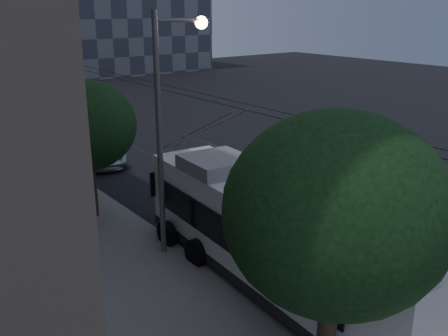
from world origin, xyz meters
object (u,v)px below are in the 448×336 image
trolleybus (270,237)px  car_white_b (35,122)px  streetlamp_near (168,113)px  streetlamp_far (0,52)px  pickup_silver (102,151)px  car_white_a (85,142)px  car_white_c (22,115)px

trolleybus → car_white_b: (0.71, 26.53, -1.04)m
trolleybus → car_white_b: 26.56m
streetlamp_near → streetlamp_far: size_ratio=0.93×
pickup_silver → car_white_a: pickup_silver is taller
car_white_a → car_white_c: (-0.78, 10.39, 0.06)m
streetlamp_near → car_white_b: bearing=84.9°
pickup_silver → car_white_a: size_ratio=1.25×
car_white_a → streetlamp_far: (-2.09, 9.24, 4.99)m
car_white_a → trolleybus: bearing=-78.8°
car_white_b → streetlamp_far: bearing=119.1°
pickup_silver → car_white_b: pickup_silver is taller
trolleybus → car_white_c: bearing=93.0°
pickup_silver → car_white_b: (-0.62, 10.42, -0.02)m
streetlamp_near → streetlamp_far: 24.12m
pickup_silver → car_white_a: (0.07, 2.69, -0.01)m
car_white_b → car_white_c: car_white_c is taller
pickup_silver → streetlamp_far: (-2.03, 11.93, 4.98)m
pickup_silver → streetlamp_far: streetlamp_far is taller
pickup_silver → streetlamp_near: streetlamp_near is taller
pickup_silver → streetlamp_near: 13.29m
car_white_c → car_white_b: bearing=-78.7°
pickup_silver → streetlamp_far: 13.09m
trolleybus → car_white_a: (1.40, 18.80, -1.04)m
streetlamp_near → streetlamp_far: (0.61, 24.11, 0.36)m
car_white_b → car_white_c: 2.67m
trolleybus → streetlamp_near: size_ratio=1.45×
car_white_a → streetlamp_near: size_ratio=0.47×
pickup_silver → car_white_c: 13.11m
car_white_a → car_white_b: 7.76m
trolleybus → streetlamp_far: streetlamp_far is taller
streetlamp_near → pickup_silver: bearing=77.8°
trolleybus → streetlamp_near: 5.48m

